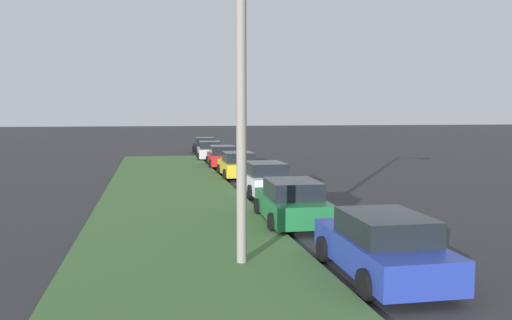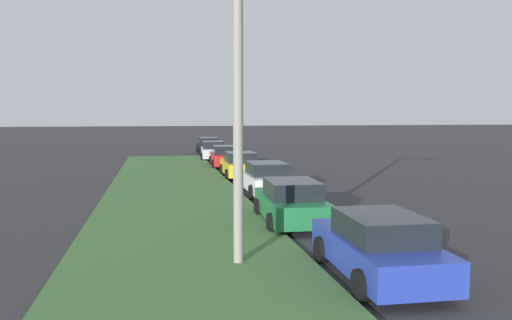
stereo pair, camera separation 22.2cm
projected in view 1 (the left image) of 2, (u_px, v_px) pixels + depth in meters
name	position (u px, v px, depth m)	size (l,w,h in m)	color
grass_median	(187.00, 249.00, 13.70)	(60.00, 6.00, 0.12)	#3D6633
parked_car_blue	(382.00, 246.00, 11.42)	(4.34, 2.10, 1.47)	#23389E
parked_car_green	(292.00, 202.00, 17.05)	(4.38, 2.17, 1.47)	#1E6B38
parked_car_white	(265.00, 179.00, 23.27)	(4.31, 2.03, 1.47)	silver
parked_car_yellow	(238.00, 165.00, 29.41)	(4.32, 2.05, 1.47)	gold
parked_car_red	(222.00, 157.00, 35.23)	(4.36, 2.14, 1.47)	red
parked_car_silver	(210.00, 151.00, 40.90)	(4.39, 2.19, 1.47)	#B2B5BA
parked_car_black	(205.00, 146.00, 47.27)	(4.30, 2.02, 1.47)	black
streetlight	(257.00, 82.00, 11.90)	(0.73, 2.86, 7.50)	gray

